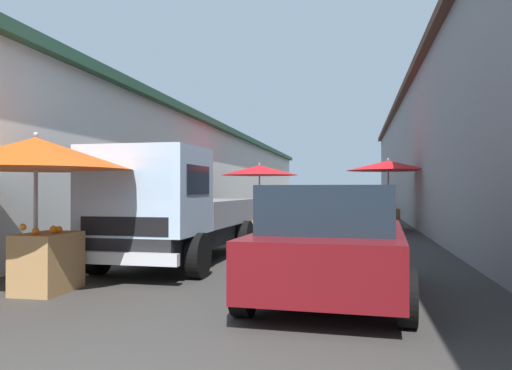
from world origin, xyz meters
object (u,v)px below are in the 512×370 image
Objects in this scene: delivery_truck at (164,210)px; fruit_stall_far_right at (388,173)px; hatchback_car at (334,240)px; vendor_in_shade at (169,208)px; fruit_stall_mid_lane at (37,167)px; fruit_stall_near_left at (260,178)px; plastic_stool at (264,225)px; parked_scooter at (371,221)px; vendor_by_crates at (140,209)px.

fruit_stall_far_right is at bearing -24.99° from delivery_truck.
vendor_in_shade is (5.60, 4.45, 0.18)m from hatchback_car.
fruit_stall_far_right is 10.38m from delivery_truck.
fruit_stall_mid_lane is 0.94× the size of fruit_stall_near_left.
delivery_truck is 6.82m from plastic_stool.
fruit_stall_mid_lane reaches higher than parked_scooter.
plastic_stool is (-2.91, -0.68, -1.51)m from fruit_stall_near_left.
delivery_truck is at bearing -179.15° from fruit_stall_near_left.
fruit_stall_mid_lane is 0.53× the size of delivery_truck.
parked_scooter is 3.27m from plastic_stool.
vendor_in_shade is at bearing 132.93° from fruit_stall_far_right.
fruit_stall_mid_lane is 9.11m from plastic_stool.
delivery_truck is at bearing 61.61° from hatchback_car.
fruit_stall_far_right is at bearing -16.85° from parked_scooter.
vendor_in_shade is (-5.40, 5.80, -1.03)m from fruit_stall_far_right.
fruit_stall_near_left reaches higher than delivery_truck.
plastic_stool is (8.87, -1.53, -1.38)m from fruit_stall_mid_lane.
fruit_stall_near_left is 3.34m from plastic_stool.
fruit_stall_far_right is 1.77× the size of vendor_in_shade.
parked_scooter is (8.96, -0.74, -0.29)m from hatchback_car.
hatchback_car is 2.40× the size of parked_scooter.
delivery_truck reaches higher than parked_scooter.
fruit_stall_near_left is 11.78m from hatchback_car.
vendor_in_shade is 6.19m from parked_scooter.
hatchback_car is 2.41× the size of vendor_by_crates.
parked_scooter is at bearing -120.95° from fruit_stall_near_left.
fruit_stall_near_left is at bearing 86.31° from fruit_stall_far_right.
fruit_stall_mid_lane is 1.65× the size of vendor_in_shade.
fruit_stall_far_right reaches higher than vendor_in_shade.
fruit_stall_far_right reaches higher than parked_scooter.
vendor_by_crates reaches higher than vendor_in_shade.
plastic_stool is at bearing 16.47° from hatchback_car.
hatchback_car reaches higher than parked_scooter.
delivery_truck is (1.63, 3.01, 0.30)m from hatchback_car.
fruit_stall_far_right reaches higher than delivery_truck.
vendor_by_crates reaches higher than plastic_stool.
fruit_stall_far_right reaches higher than fruit_stall_mid_lane.
delivery_truck is 2.60m from vendor_by_crates.
hatchback_car is at bearing 172.97° from fruit_stall_far_right.
vendor_by_crates is at bearing 49.48° from hatchback_car.
hatchback_car is at bearing -130.52° from vendor_by_crates.
hatchback_car is (-11.00, 1.36, -1.21)m from fruit_stall_far_right.
fruit_stall_far_right is 11.15m from hatchback_car.
fruit_stall_far_right is 9.30m from vendor_by_crates.
vendor_by_crates is (3.80, 4.45, 0.22)m from hatchback_car.
fruit_stall_mid_lane is 6.16m from vendor_in_shade.
fruit_stall_mid_lane reaches higher than vendor_in_shade.
fruit_stall_near_left is (0.29, 4.51, -0.11)m from fruit_stall_far_right.
fruit_stall_near_left is 0.70× the size of hatchback_car.
fruit_stall_near_left is 1.68× the size of parked_scooter.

